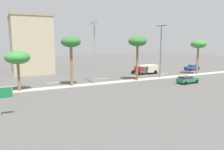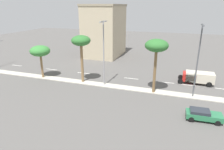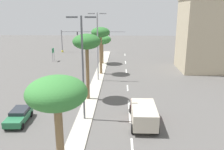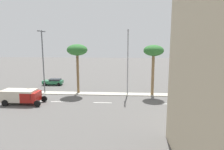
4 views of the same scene
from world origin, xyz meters
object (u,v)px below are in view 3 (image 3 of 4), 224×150
(street_lamp_left, at_px, (98,42))
(box_truck, at_px, (143,113))
(commercial_building, at_px, (213,35))
(sedan_green_inboard, at_px, (19,116))
(street_lamp_far, at_px, (83,62))
(palm_tree_trailing, at_px, (57,97))
(palm_tree_near, at_px, (87,43))
(palm_tree_inboard, at_px, (101,34))
(traffic_signal_gantry, at_px, (80,37))
(palm_tree_leading, at_px, (102,40))
(directional_road_sign, at_px, (53,52))

(street_lamp_left, bearing_deg, box_truck, 111.82)
(commercial_building, relative_size, sedan_green_inboard, 3.24)
(street_lamp_far, bearing_deg, palm_tree_trailing, 91.64)
(palm_tree_near, height_order, palm_tree_trailing, palm_tree_near)
(palm_tree_inboard, bearing_deg, palm_tree_near, 87.28)
(street_lamp_left, relative_size, sedan_green_inboard, 2.58)
(traffic_signal_gantry, xyz_separation_m, street_lamp_left, (-7.68, 27.11, 2.34))
(palm_tree_leading, height_order, box_truck, palm_tree_leading)
(palm_tree_near, bearing_deg, street_lamp_far, 93.80)
(directional_road_sign, height_order, street_lamp_left, street_lamp_left)
(palm_tree_leading, xyz_separation_m, sedan_green_inboard, (6.66, 28.32, -4.50))
(palm_tree_inboard, distance_m, street_lamp_left, 4.33)
(commercial_building, height_order, box_truck, commercial_building)
(street_lamp_far, bearing_deg, palm_tree_inboard, -90.66)
(traffic_signal_gantry, xyz_separation_m, palm_tree_near, (-7.18, 35.83, 3.36))
(sedan_green_inboard, height_order, box_truck, box_truck)
(commercial_building, xyz_separation_m, street_lamp_left, (21.36, 8.07, -0.43))
(palm_tree_near, relative_size, street_lamp_far, 0.79)
(commercial_building, height_order, palm_tree_leading, commercial_building)
(commercial_building, height_order, palm_tree_inboard, commercial_building)
(palm_tree_leading, distance_m, street_lamp_far, 27.44)
(traffic_signal_gantry, bearing_deg, palm_tree_near, 101.34)
(traffic_signal_gantry, relative_size, palm_tree_inboard, 2.11)
(palm_tree_near, bearing_deg, directional_road_sign, -64.52)
(street_lamp_far, xyz_separation_m, box_truck, (-6.27, 0.72, -5.19))
(palm_tree_near, distance_m, street_lamp_far, 6.08)
(sedan_green_inboard, distance_m, box_truck, 13.08)
(street_lamp_left, xyz_separation_m, street_lamp_far, (0.10, 14.69, -0.05))
(traffic_signal_gantry, bearing_deg, box_truck, 108.04)
(street_lamp_far, bearing_deg, palm_tree_near, -86.20)
(box_truck, bearing_deg, directional_road_sign, -59.40)
(directional_road_sign, xyz_separation_m, palm_tree_leading, (-11.50, 2.15, 3.06))
(commercial_building, xyz_separation_m, palm_tree_near, (21.85, 16.79, 0.59))
(traffic_signal_gantry, bearing_deg, commercial_building, 146.75)
(palm_tree_trailing, distance_m, box_truck, 13.17)
(commercial_building, relative_size, palm_tree_trailing, 1.75)
(palm_tree_inboard, height_order, street_lamp_left, street_lamp_left)
(traffic_signal_gantry, height_order, street_lamp_left, street_lamp_left)
(commercial_building, xyz_separation_m, sedan_green_inboard, (28.26, 23.66, -6.15))
(palm_tree_trailing, bearing_deg, palm_tree_leading, -89.32)
(directional_road_sign, relative_size, street_lamp_far, 0.28)
(sedan_green_inboard, bearing_deg, palm_tree_inboard, -109.49)
(commercial_building, distance_m, box_truck, 28.54)
(commercial_building, bearing_deg, directional_road_sign, -11.62)
(palm_tree_leading, bearing_deg, box_truck, 102.83)
(palm_tree_trailing, bearing_deg, street_lamp_left, -89.51)
(palm_tree_near, bearing_deg, sedan_green_inboard, 47.02)
(traffic_signal_gantry, distance_m, palm_tree_inboard, 24.38)
(traffic_signal_gantry, xyz_separation_m, commercial_building, (-29.04, 19.04, 2.77))
(palm_tree_trailing, height_order, sedan_green_inboard, palm_tree_trailing)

